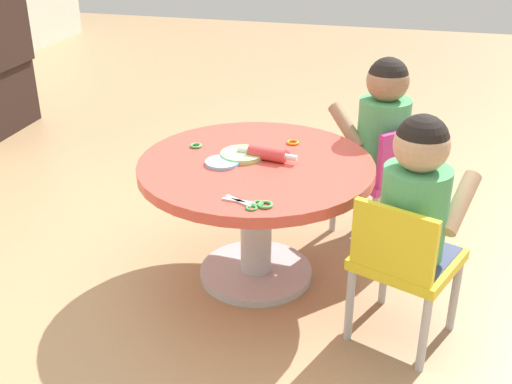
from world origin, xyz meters
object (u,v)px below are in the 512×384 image
child_chair_left (403,262)px  seated_child_left (416,194)px  child_chair_right (385,174)px  rolling_pin (267,154)px  craft_table (256,192)px  craft_scissors (247,204)px  seated_child_right (383,120)px

child_chair_left → seated_child_left: bearing=-21.7°
child_chair_right → rolling_pin: (-0.39, 0.41, 0.21)m
craft_table → seated_child_left: 0.63m
child_chair_right → craft_table: bearing=133.2°
seated_child_left → craft_scissors: (-0.12, 0.51, -0.04)m
craft_table → child_chair_left: size_ratio=1.61×
craft_table → craft_scissors: bearing=-169.8°
seated_child_right → craft_scissors: seated_child_right is taller
craft_table → child_chair_left: 0.62m
seated_child_right → child_chair_right: bearing=-133.5°
seated_child_right → craft_scissors: size_ratio=3.60×
craft_table → child_chair_right: child_chair_right is taller
craft_scissors → child_chair_right: bearing=-27.0°
craft_table → seated_child_left: (-0.22, -0.57, 0.17)m
seated_child_left → craft_scissors: 0.52m
child_chair_right → rolling_pin: size_ratio=2.32×
child_chair_left → child_chair_right: bearing=9.2°
seated_child_left → rolling_pin: size_ratio=2.21×
craft_scissors → child_chair_left: bearing=-80.9°
rolling_pin → seated_child_left: bearing=-114.8°
child_chair_right → rolling_pin: same height
child_chair_right → craft_scissors: bearing=153.0°
craft_table → seated_child_right: (0.45, -0.42, 0.17)m
child_chair_right → rolling_pin: bearing=133.7°
child_chair_left → seated_child_right: (0.70, 0.14, 0.23)m
seated_child_left → craft_scissors: seated_child_left is taller
rolling_pin → craft_scissors: 0.37m
child_chair_left → seated_child_right: size_ratio=1.05×
child_chair_left → seated_child_right: seated_child_right is taller
child_chair_left → child_chair_right: (0.68, 0.11, 0.00)m
child_chair_left → seated_child_right: 0.75m
rolling_pin → child_chair_right: bearing=-46.3°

